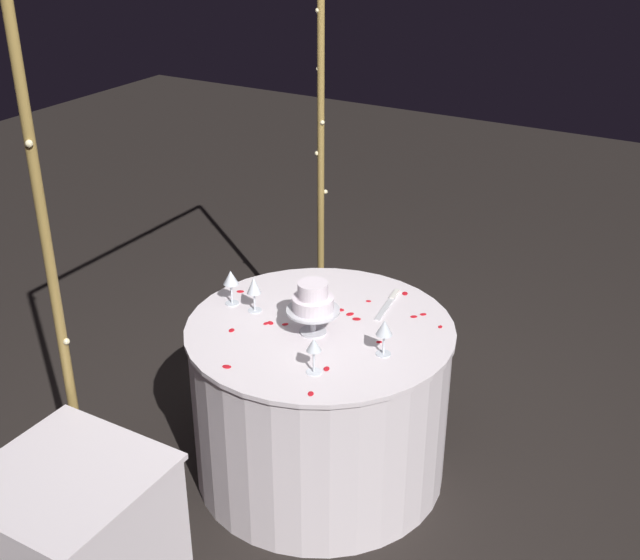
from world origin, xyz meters
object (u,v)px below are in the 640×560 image
cake_knife (389,303)px  tiered_cake (313,302)px  decorative_arch (211,144)px  wine_glass_3 (231,279)px  main_table (320,400)px  wine_glass_2 (314,347)px  wine_glass_1 (384,329)px  wine_glass_0 (254,287)px

cake_knife → tiered_cake: bearing=157.2°
decorative_arch → wine_glass_3: 0.59m
decorative_arch → wine_glass_3: (-0.02, -0.08, -0.58)m
main_table → wine_glass_2: size_ratio=7.67×
decorative_arch → wine_glass_1: decorative_arch is taller
wine_glass_2 → cake_knife: (0.64, -0.01, -0.11)m
decorative_arch → main_table: size_ratio=2.00×
wine_glass_0 → wine_glass_3: 0.12m
wine_glass_2 → wine_glass_3: 0.66m
main_table → cake_knife: 0.52m
wine_glass_0 → wine_glass_1: (-0.04, -0.64, -0.00)m
main_table → tiered_cake: size_ratio=4.96×
tiered_cake → wine_glass_1: tiered_cake is taller
cake_knife → wine_glass_3: bearing=120.1°
wine_glass_1 → wine_glass_3: bearing=86.4°
main_table → cake_knife: cake_knife is taller
decorative_arch → wine_glass_1: bearing=-94.5°
main_table → wine_glass_3: 0.66m
main_table → wine_glass_2: wine_glass_2 is taller
wine_glass_0 → wine_glass_3: size_ratio=1.01×
decorative_arch → wine_glass_2: decorative_arch is taller
decorative_arch → wine_glass_0: (-0.02, -0.20, -0.59)m
wine_glass_3 → decorative_arch: bearing=76.2°
wine_glass_0 → tiered_cake: bearing=-96.3°
wine_glass_1 → decorative_arch: bearing=85.5°
wine_glass_0 → wine_glass_2: wine_glass_0 is taller
wine_glass_3 → cake_knife: size_ratio=0.54×
wine_glass_3 → wine_glass_2: bearing=-116.7°
wine_glass_0 → cake_knife: 0.60m
tiered_cake → wine_glass_0: size_ratio=1.41×
tiered_cake → cake_knife: 0.44m
decorative_arch → cake_knife: bearing=-64.2°
decorative_arch → tiered_cake: bearing=-96.5°
decorative_arch → cake_knife: decorative_arch is taller
tiered_cake → cake_knife: (0.38, -0.16, -0.14)m
wine_glass_1 → cake_knife: bearing=22.7°
main_table → wine_glass_0: size_ratio=7.02×
tiered_cake → cake_knife: bearing=-22.8°
wine_glass_2 → wine_glass_1: bearing=-34.2°
wine_glass_2 → cake_knife: bearing=-0.5°
tiered_cake → wine_glass_3: tiered_cake is taller
wine_glass_0 → wine_glass_2: size_ratio=1.09×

